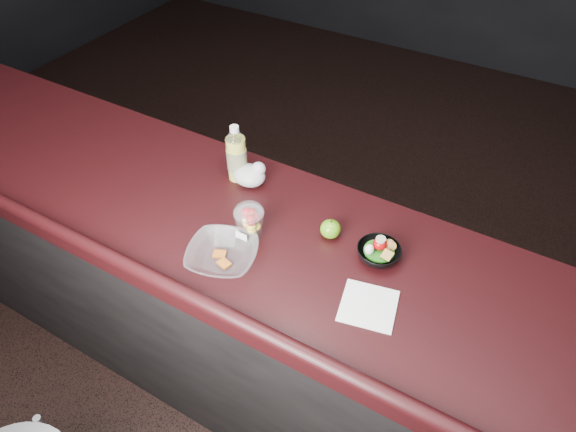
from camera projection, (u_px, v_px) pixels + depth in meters
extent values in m
cube|color=black|center=(266.00, 322.00, 2.09)|extent=(4.00, 0.65, 0.98)
cube|color=black|center=(261.00, 234.00, 1.74)|extent=(4.06, 0.71, 0.04)
cylinder|color=yellow|center=(237.00, 159.00, 1.88)|extent=(0.07, 0.07, 0.17)
cylinder|color=white|center=(237.00, 159.00, 1.88)|extent=(0.07, 0.07, 0.17)
cone|color=white|center=(235.00, 135.00, 1.81)|extent=(0.07, 0.07, 0.03)
cylinder|color=white|center=(234.00, 129.00, 1.79)|extent=(0.03, 0.03, 0.02)
cylinder|color=#072D99|center=(237.00, 159.00, 1.88)|extent=(0.07, 0.07, 0.08)
ellipsoid|color=white|center=(249.00, 212.00, 1.63)|extent=(0.10, 0.10, 0.05)
ellipsoid|color=#32760D|center=(330.00, 229.00, 1.69)|extent=(0.07, 0.07, 0.06)
cylinder|color=black|center=(331.00, 221.00, 1.67)|extent=(0.01, 0.01, 0.01)
ellipsoid|color=silver|center=(249.00, 175.00, 1.89)|extent=(0.13, 0.10, 0.08)
sphere|color=silver|center=(258.00, 169.00, 1.87)|extent=(0.05, 0.05, 0.05)
imported|color=black|center=(379.00, 253.00, 1.63)|extent=(0.15, 0.15, 0.04)
cylinder|color=#0F470C|center=(379.00, 251.00, 1.62)|extent=(0.10, 0.10, 0.01)
ellipsoid|color=#A00609|center=(380.00, 244.00, 1.61)|extent=(0.05, 0.05, 0.04)
cylinder|color=beige|center=(381.00, 239.00, 1.60)|extent=(0.03, 0.03, 0.01)
ellipsoid|color=white|center=(369.00, 249.00, 1.60)|extent=(0.03, 0.03, 0.04)
imported|color=silver|center=(222.00, 255.00, 1.61)|extent=(0.28, 0.28, 0.05)
cube|color=#990F0C|center=(220.00, 254.00, 1.64)|extent=(0.05, 0.05, 0.01)
cube|color=#990F0C|center=(224.00, 263.00, 1.61)|extent=(0.05, 0.04, 0.01)
cube|color=white|center=(368.00, 306.00, 1.50)|extent=(0.19, 0.19, 0.00)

